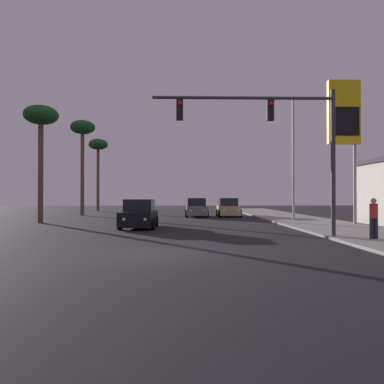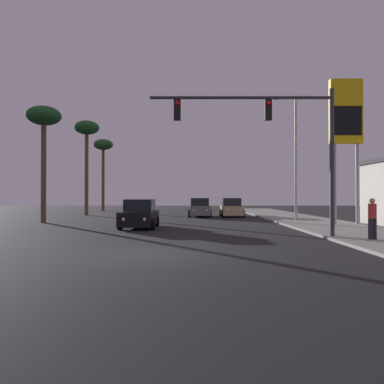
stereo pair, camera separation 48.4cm
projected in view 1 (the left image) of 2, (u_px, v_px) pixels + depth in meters
ground_plane at (161, 254)px, 12.12m from camera, size 120.00×120.00×0.00m
sidewalk_right at (330, 226)px, 22.34m from camera, size 5.00×60.00×0.12m
car_tan at (228, 208)px, 33.93m from camera, size 2.04×4.32×1.68m
car_black at (139, 215)px, 21.91m from camera, size 2.04×4.33×1.68m
car_grey at (196, 208)px, 33.82m from camera, size 2.04×4.32×1.68m
traffic_light_mast at (280, 131)px, 16.56m from camera, size 8.12×0.36×6.50m
street_lamp at (292, 151)px, 27.11m from camera, size 1.74×0.24×9.00m
gas_station_sign at (344, 120)px, 23.41m from camera, size 2.00×0.42×9.00m
pedestrian_on_sidewalk at (374, 217)px, 15.29m from camera, size 0.34×0.32×1.67m
palm_tree_mid at (82, 133)px, 35.99m from camera, size 2.40×2.40×9.17m
palm_tree_near at (41, 121)px, 25.98m from camera, size 2.40×2.40×8.17m
palm_tree_far at (98, 148)px, 45.97m from camera, size 2.40×2.40×8.90m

